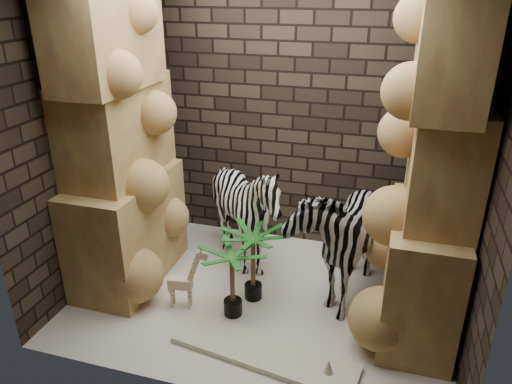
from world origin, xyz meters
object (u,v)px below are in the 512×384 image
(zebra_left, at_px, (246,218))
(surfboard, at_px, (264,353))
(palm_front, at_px, (253,264))
(palm_back, at_px, (232,282))
(zebra_right, at_px, (340,222))
(giraffe_toy, at_px, (180,277))

(zebra_left, relative_size, surfboard, 0.82)
(palm_front, bearing_deg, surfboard, -67.08)
(palm_back, bearing_deg, zebra_right, 39.11)
(palm_front, bearing_deg, zebra_left, 113.96)
(giraffe_toy, distance_m, palm_back, 0.51)
(giraffe_toy, xyz_separation_m, palm_front, (0.61, 0.32, 0.05))
(palm_back, bearing_deg, giraffe_toy, -176.99)
(giraffe_toy, height_order, surfboard, giraffe_toy)
(surfboard, bearing_deg, giraffe_toy, 164.25)
(zebra_left, bearing_deg, giraffe_toy, -113.65)
(zebra_right, height_order, giraffe_toy, zebra_right)
(zebra_left, height_order, surfboard, zebra_left)
(zebra_right, height_order, palm_front, zebra_right)
(giraffe_toy, bearing_deg, palm_back, -5.90)
(zebra_right, distance_m, giraffe_toy, 1.59)
(zebra_right, bearing_deg, giraffe_toy, -144.92)
(zebra_left, distance_m, palm_back, 0.86)
(zebra_right, relative_size, palm_front, 1.97)
(zebra_right, height_order, zebra_left, zebra_right)
(zebra_right, distance_m, surfboard, 1.41)
(zebra_left, distance_m, surfboard, 1.48)
(palm_front, bearing_deg, palm_back, -110.24)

